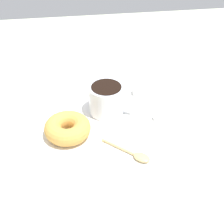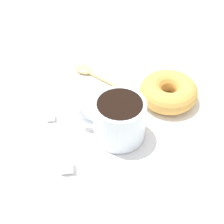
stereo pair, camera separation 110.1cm
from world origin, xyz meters
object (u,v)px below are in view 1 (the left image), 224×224
at_px(donut, 67,128).
at_px(spoon, 136,155).
at_px(sugar_cube_extra, 137,90).
at_px(coffee_cup, 107,99).
at_px(sugar_cube, 157,117).

xyz_separation_m(donut, spoon, (0.08, 0.13, -0.01)).
distance_m(spoon, sugar_cube_extra, 0.22).
xyz_separation_m(coffee_cup, spoon, (0.16, 0.04, -0.03)).
relative_size(coffee_cup, sugar_cube_extra, 5.49).
distance_m(sugar_cube, sugar_cube_extra, 0.11).
height_order(donut, sugar_cube, donut).
height_order(spoon, sugar_cube, sugar_cube).
height_order(coffee_cup, spoon, coffee_cup).
distance_m(donut, sugar_cube_extra, 0.22).
height_order(sugar_cube, sugar_cube_extra, sugar_cube_extra).
bearing_deg(sugar_cube_extra, spoon, -11.20).
distance_m(donut, spoon, 0.16).
xyz_separation_m(spoon, sugar_cube_extra, (-0.22, 0.04, 0.01)).
bearing_deg(spoon, sugar_cube_extra, 168.80).
height_order(coffee_cup, sugar_cube, coffee_cup).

